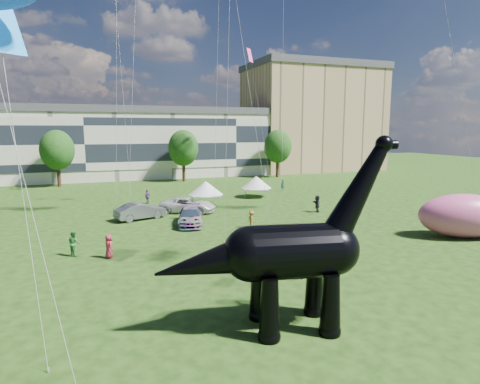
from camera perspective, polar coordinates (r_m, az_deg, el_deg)
name	(u,v)px	position (r m, az deg, el deg)	size (l,w,h in m)	color
ground	(253,328)	(19.34, 1.84, -18.76)	(220.00, 220.00, 0.00)	#16330C
terrace_row	(85,146)	(77.99, -21.12, 6.11)	(78.00, 11.00, 12.00)	beige
apartment_block	(312,120)	(93.27, 10.16, 9.99)	(28.00, 18.00, 22.00)	tan
tree_mid_left	(57,147)	(69.20, -24.60, 5.87)	(5.20, 5.20, 9.44)	#382314
tree_mid_right	(183,145)	(70.44, -8.08, 6.62)	(5.20, 5.20, 9.44)	#382314
tree_far_right	(278,144)	(76.18, 5.38, 6.83)	(5.20, 5.20, 9.44)	#382314
dinosaur_sculpture	(284,255)	(18.22, 6.25, -8.91)	(11.13, 3.80, 9.06)	black
car_grey	(140,211)	(41.65, -13.99, -2.65)	(1.77, 5.07, 1.67)	slate
car_white	(188,205)	(44.00, -7.39, -1.85)	(2.77, 6.01, 1.67)	silver
car_dark	(190,216)	(38.38, -7.09, -3.48)	(2.25, 5.53, 1.61)	#595960
gazebo_near	(206,188)	(48.14, -4.89, 0.55)	(4.73, 4.73, 2.88)	silver
gazebo_far	(256,182)	(53.61, 2.31, 1.37)	(5.21, 5.21, 2.81)	silver
inflatable_pink	(464,216)	(38.42, 29.21, -2.95)	(7.39, 3.69, 3.69)	#D4528D
visitors	(180,228)	(33.98, -8.54, -5.02)	(48.47, 47.24, 1.88)	#A05E50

